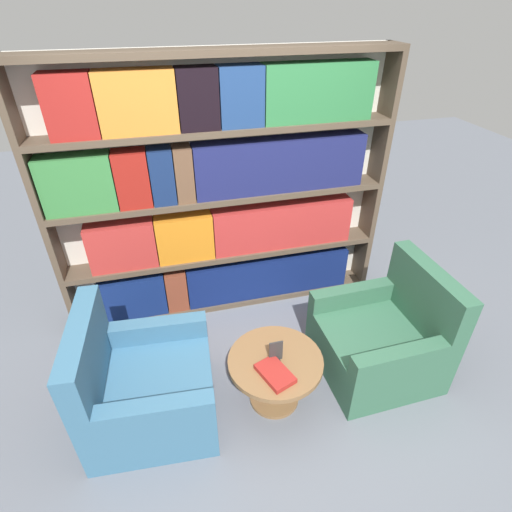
# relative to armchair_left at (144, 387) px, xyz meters

# --- Properties ---
(ground_plane) EXTENTS (14.00, 14.00, 0.00)m
(ground_plane) POSITION_rel_armchair_left_xyz_m (0.84, -0.21, -0.30)
(ground_plane) COLOR slate
(bookshelf) EXTENTS (2.96, 0.30, 2.34)m
(bookshelf) POSITION_rel_armchair_left_xyz_m (0.83, 1.18, 0.86)
(bookshelf) COLOR silver
(bookshelf) RESTS_ON ground_plane
(armchair_left) EXTENTS (0.94, 0.93, 0.94)m
(armchair_left) POSITION_rel_armchair_left_xyz_m (0.00, 0.00, 0.00)
(armchair_left) COLOR #386684
(armchair_left) RESTS_ON ground_plane
(armchair_right) EXTENTS (0.89, 0.88, 0.94)m
(armchair_right) POSITION_rel_armchair_left_xyz_m (1.90, -0.00, 0.00)
(armchair_right) COLOR #336047
(armchair_right) RESTS_ON ground_plane
(coffee_table) EXTENTS (0.70, 0.70, 0.44)m
(coffee_table) POSITION_rel_armchair_left_xyz_m (0.95, -0.11, 0.02)
(coffee_table) COLOR brown
(coffee_table) RESTS_ON ground_plane
(table_sign) EXTENTS (0.10, 0.06, 0.18)m
(table_sign) POSITION_rel_armchair_left_xyz_m (0.95, -0.11, 0.22)
(table_sign) COLOR black
(table_sign) RESTS_ON coffee_table
(stray_book) EXTENTS (0.26, 0.32, 0.04)m
(stray_book) POSITION_rel_armchair_left_xyz_m (0.91, -0.25, 0.16)
(stray_book) COLOR maroon
(stray_book) RESTS_ON coffee_table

